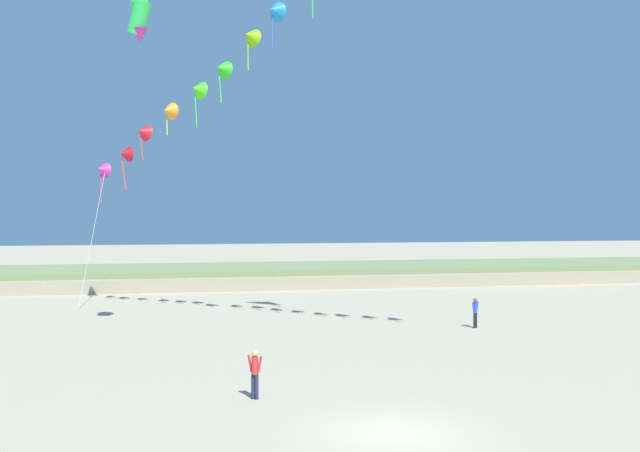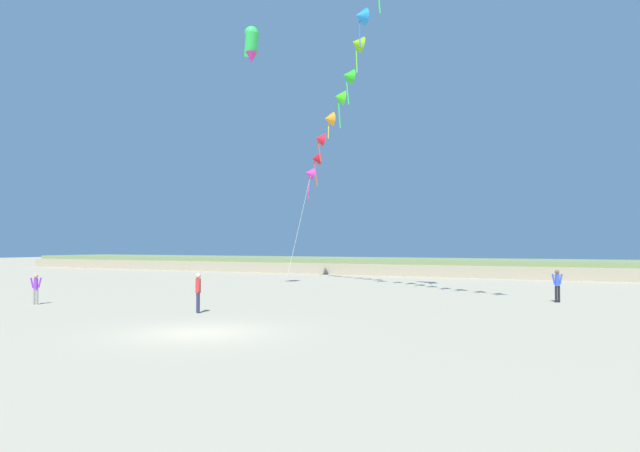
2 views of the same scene
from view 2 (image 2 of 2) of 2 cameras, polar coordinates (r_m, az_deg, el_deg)
The scene contains 7 objects.
ground_plane at distance 20.11m, azimuth -11.93°, elevation -10.42°, with size 240.00×240.00×0.00m, color tan.
dune_ridge at distance 60.06m, azimuth 15.60°, elevation -3.99°, with size 120.00×13.03×1.56m.
person_near_left at distance 25.81m, azimuth -12.09°, elevation -6.26°, with size 0.53×0.45×1.76m.
person_near_right at distance 32.35m, azimuth 22.64°, elevation -5.33°, with size 0.55×0.39×1.71m.
person_mid_center at distance 32.21m, azimuth -26.55°, elevation -5.46°, with size 0.41×0.46×1.54m.
kite_banner_string at distance 37.78m, azimuth 5.10°, elevation 21.61°, with size 25.46×28.42×27.31m.
large_kite_mid_trail at distance 39.62m, azimuth -6.87°, elevation 17.72°, with size 1.61×1.57×2.42m.
Camera 2 is at (12.69, -15.31, 2.97)m, focal length 32.00 mm.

